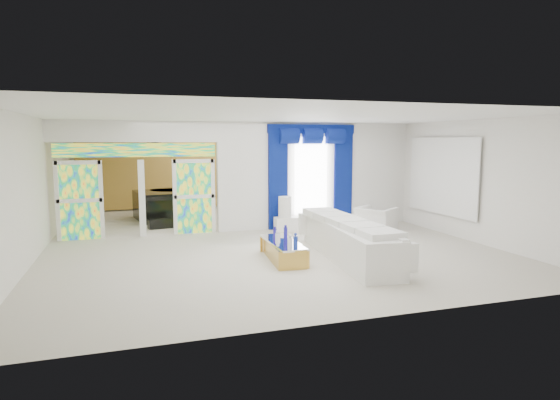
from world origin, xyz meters
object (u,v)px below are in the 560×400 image
object	(u,v)px
coffee_table	(283,251)
grand_piano	(159,205)
armchair	(376,219)
white_sofa	(348,241)
console_table	(295,224)

from	to	relation	value
coffee_table	grand_piano	distance (m)	6.50
armchair	grand_piano	xyz separation A→B (m)	(-5.66, 3.77, 0.12)
white_sofa	console_table	distance (m)	3.32
console_table	armchair	size ratio (longest dim) A/B	1.16
grand_piano	white_sofa	bearing A→B (deg)	-70.33
grand_piano	coffee_table	bearing A→B (deg)	-79.55
console_table	armchair	distance (m)	2.26
white_sofa	armchair	world-z (taller)	white_sofa
armchair	coffee_table	bearing A→B (deg)	89.86
white_sofa	armchair	distance (m)	3.42
armchair	console_table	bearing A→B (deg)	39.03
armchair	grand_piano	world-z (taller)	grand_piano
console_table	grand_piano	distance (m)	4.69
coffee_table	grand_piano	bearing A→B (deg)	109.45
coffee_table	console_table	world-z (taller)	console_table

